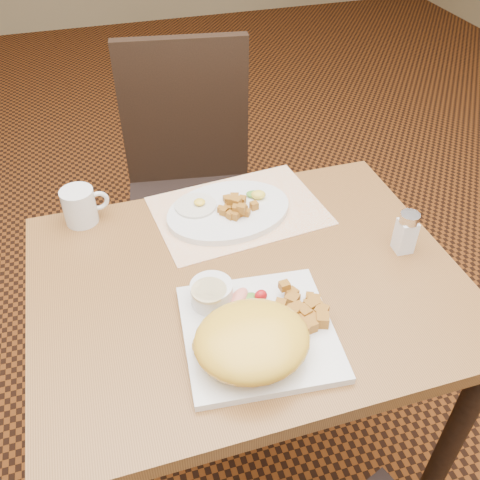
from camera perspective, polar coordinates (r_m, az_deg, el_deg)
The scene contains 15 objects.
ground at distance 1.74m, azimuth 0.60°, elevation -22.01°, with size 8.00×8.00×0.00m, color black.
table at distance 1.21m, azimuth 0.80°, elevation -7.81°, with size 0.90×0.70×0.75m.
chair_far at distance 1.82m, azimuth -5.31°, elevation 6.65°, with size 0.48×0.49×0.97m.
placemat at distance 1.31m, azimuth -0.15°, elevation 3.14°, with size 0.40×0.28×0.00m, color white.
plate_square at distance 1.02m, azimuth 1.99°, elevation -9.79°, with size 0.28×0.28×0.02m, color silver.
plate_oval at distance 1.29m, azimuth -1.23°, elevation 3.10°, with size 0.30×0.23×0.02m, color silver, non-canonical shape.
hollandaise_mound at distance 0.95m, azimuth 1.16°, elevation -10.72°, with size 0.21×0.19×0.08m.
ramekin at distance 1.05m, azimuth -3.06°, elevation -5.67°, with size 0.08×0.09×0.05m.
garnish_sq at distance 1.06m, azimuth 0.62°, elevation -6.16°, with size 0.09×0.06×0.03m.
fried_egg at distance 1.29m, azimuth -4.70°, elevation 3.74°, with size 0.10×0.10×0.02m.
garnish_ov at distance 1.32m, azimuth 1.79°, elevation 4.88°, with size 0.05×0.05×0.02m.
salt_shaker at distance 1.22m, azimuth 17.30°, elevation 0.85°, with size 0.04×0.04×0.10m.
coffee_mug at distance 1.31m, azimuth -16.66°, elevation 3.50°, with size 0.11×0.08×0.09m.
home_fries_sq at distance 1.04m, azimuth 6.80°, elevation -7.58°, with size 0.12×0.12×0.04m.
home_fries_ov at distance 1.27m, azimuth -0.40°, elevation 3.58°, with size 0.10×0.09×0.03m.
Camera 1 is at (-0.25, -0.77, 1.54)m, focal length 40.00 mm.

